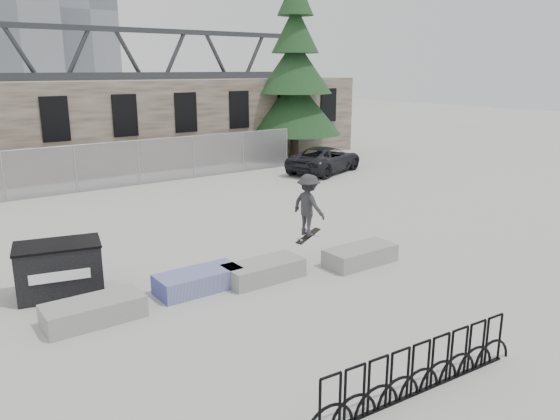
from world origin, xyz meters
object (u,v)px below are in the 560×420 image
object	(u,v)px
spruce_tree	(295,79)
suv	(325,159)
skateboarder	(309,205)
planter_far_left	(94,310)
planter_center_right	(264,270)
dumpster	(59,269)
planter_offset	(360,255)
bike_rack	(420,369)
planter_center_left	(198,280)

from	to	relation	value
spruce_tree	suv	xyz separation A→B (m)	(-1.55, -4.54, -3.86)
spruce_tree	suv	distance (m)	6.16
skateboarder	planter_far_left	bearing A→B (deg)	85.39
planter_center_right	dumpster	size ratio (longest dim) A/B	0.96
planter_offset	bike_rack	xyz separation A→B (m)	(-3.48, -4.94, 0.18)
planter_center_left	skateboarder	bearing A→B (deg)	-1.55
planter_center_left	planter_center_right	distance (m)	1.66
dumpster	spruce_tree	distance (m)	21.19
dumpster	bike_rack	xyz separation A→B (m)	(3.57, -7.54, -0.18)
planter_far_left	planter_offset	size ratio (longest dim) A/B	1.00
dumpster	suv	bearing A→B (deg)	42.00
planter_center_right	planter_offset	world-z (taller)	same
planter_far_left	planter_center_left	xyz separation A→B (m)	(2.53, 0.21, 0.00)
planter_offset	bike_rack	distance (m)	6.04
planter_offset	dumpster	xyz separation A→B (m)	(-7.05, 2.60, 0.37)
bike_rack	skateboarder	world-z (taller)	skateboarder
planter_center_right	bike_rack	world-z (taller)	bike_rack
planter_offset	skateboarder	world-z (taller)	skateboarder
suv	planter_center_left	bearing A→B (deg)	108.44
spruce_tree	planter_offset	bearing A→B (deg)	-121.84
dumpster	spruce_tree	world-z (taller)	spruce_tree
suv	planter_offset	bearing A→B (deg)	123.44
planter_far_left	skateboarder	bearing A→B (deg)	1.21
planter_offset	spruce_tree	distance (m)	18.47
dumpster	spruce_tree	size ratio (longest dim) A/B	0.18
bike_rack	planter_center_right	bearing A→B (deg)	82.36
skateboarder	bike_rack	bearing A→B (deg)	151.98
planter_center_right	dumpster	xyz separation A→B (m)	(-4.31, 2.02, 0.37)
planter_center_right	spruce_tree	distance (m)	19.58
spruce_tree	planter_center_left	bearing A→B (deg)	-134.02
spruce_tree	skateboarder	distance (m)	18.12
suv	skateboarder	size ratio (longest dim) A/B	2.58
suv	planter_far_left	bearing A→B (deg)	103.92
planter_center_right	planter_offset	distance (m)	2.80
planter_center_right	bike_rack	xyz separation A→B (m)	(-0.74, -5.52, 0.18)
planter_far_left	bike_rack	bearing A→B (deg)	-59.01
suv	spruce_tree	bearing A→B (deg)	-38.96
planter_center_right	skateboarder	world-z (taller)	skateboarder
planter_center_left	bike_rack	size ratio (longest dim) A/B	0.45
planter_far_left	bike_rack	distance (m)	6.62
planter_center_right	dumpster	world-z (taller)	dumpster
planter_center_right	skateboarder	size ratio (longest dim) A/B	1.10
planter_center_right	planter_center_left	bearing A→B (deg)	167.37
planter_center_right	spruce_tree	bearing A→B (deg)	50.24
planter_far_left	planter_offset	bearing A→B (deg)	-6.10
bike_rack	spruce_tree	xyz separation A→B (m)	(12.96, 20.21, 4.07)
bike_rack	suv	size ratio (longest dim) A/B	0.96
planter_center_left	planter_offset	xyz separation A→B (m)	(4.36, -0.95, 0.00)
planter_center_right	spruce_tree	size ratio (longest dim) A/B	0.17
planter_offset	planter_center_right	bearing A→B (deg)	167.99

